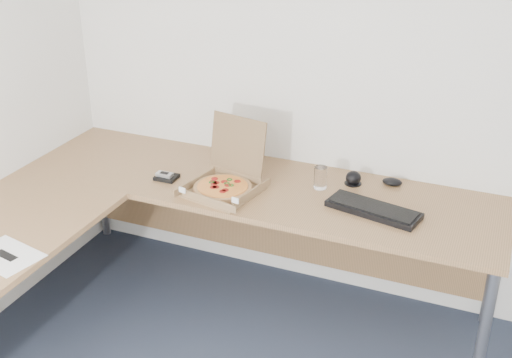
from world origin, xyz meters
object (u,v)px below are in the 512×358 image
at_px(drinking_glass, 320,178).
at_px(keyboard, 373,210).
at_px(desk, 159,214).
at_px(pizza_box, 224,184).
at_px(wallet, 167,177).

height_order(drinking_glass, keyboard, drinking_glass).
xyz_separation_m(desk, drinking_glass, (0.64, 0.51, 0.09)).
height_order(desk, keyboard, keyboard).
bearing_deg(drinking_glass, pizza_box, -153.59).
distance_m(pizza_box, wallet, 0.34).
bearing_deg(desk, keyboard, 20.64).
xyz_separation_m(desk, pizza_box, (0.21, 0.29, 0.07)).
relative_size(pizza_box, keyboard, 0.86).
bearing_deg(pizza_box, wallet, -169.97).
relative_size(desk, drinking_glass, 21.66).
relative_size(drinking_glass, keyboard, 0.26).
relative_size(drinking_glass, wallet, 1.03).
relative_size(pizza_box, wallet, 3.39).
distance_m(keyboard, wallet, 1.08).
xyz_separation_m(drinking_glass, wallet, (-0.77, -0.21, -0.05)).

